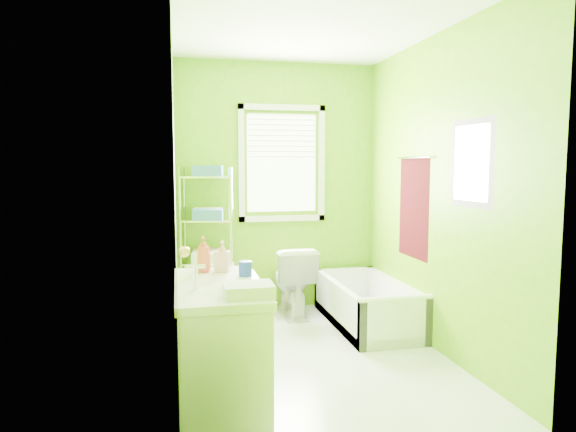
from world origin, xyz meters
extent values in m
plane|color=silver|center=(0.00, 0.00, 0.00)|extent=(2.90, 2.90, 0.00)
cube|color=#5D9A07|center=(0.00, 1.45, 1.30)|extent=(2.10, 0.04, 2.60)
cube|color=#5D9A07|center=(0.00, -1.45, 1.30)|extent=(2.10, 0.04, 2.60)
cube|color=#5D9A07|center=(-1.05, 0.00, 1.30)|extent=(0.04, 2.90, 2.60)
cube|color=#5D9A07|center=(1.05, 0.00, 1.30)|extent=(0.04, 2.90, 2.60)
cube|color=white|center=(0.00, 0.00, 2.60)|extent=(2.10, 2.90, 0.04)
cube|color=white|center=(0.05, 1.44, 1.55)|extent=(0.74, 0.01, 1.01)
cube|color=white|center=(0.05, 1.42, 0.97)|extent=(0.92, 0.05, 0.06)
cube|color=white|center=(0.05, 1.42, 2.13)|extent=(0.92, 0.05, 0.06)
cube|color=white|center=(-0.38, 1.42, 1.55)|extent=(0.06, 0.05, 1.22)
cube|color=white|center=(0.48, 1.42, 1.55)|extent=(0.06, 0.05, 1.22)
cube|color=white|center=(0.05, 1.42, 1.84)|extent=(0.72, 0.02, 0.50)
cube|color=white|center=(-1.04, -1.00, 1.00)|extent=(0.02, 0.80, 2.00)
sphere|color=gold|center=(-1.00, -0.67, 1.00)|extent=(0.07, 0.07, 0.07)
cube|color=#3D070A|center=(1.04, 0.35, 1.15)|extent=(0.02, 0.58, 0.90)
cylinder|color=silver|center=(1.02, 0.35, 1.60)|extent=(0.02, 0.62, 0.02)
cube|color=#CC5972|center=(1.04, -0.55, 1.55)|extent=(0.02, 0.54, 0.64)
cube|color=white|center=(1.03, -0.55, 1.55)|extent=(0.01, 0.44, 0.54)
cube|color=white|center=(0.72, 0.67, 0.05)|extent=(0.65, 1.40, 0.09)
cube|color=white|center=(0.43, 0.67, 0.21)|extent=(0.07, 1.40, 0.42)
cube|color=white|center=(1.02, 0.67, 0.21)|extent=(0.07, 1.40, 0.42)
cube|color=white|center=(0.72, 0.01, 0.21)|extent=(0.65, 0.07, 0.42)
cube|color=white|center=(0.72, 1.34, 0.21)|extent=(0.65, 0.07, 0.42)
cylinder|color=white|center=(0.72, 0.01, 0.42)|extent=(0.65, 0.07, 0.07)
cylinder|color=#1633CE|center=(0.72, 0.22, 0.12)|extent=(0.34, 0.34, 0.06)
cylinder|color=#FFB11A|center=(0.72, 0.22, 0.18)|extent=(0.32, 0.32, 0.05)
cube|color=#1633CE|center=(0.68, 0.34, 0.23)|extent=(0.24, 0.12, 0.22)
imported|color=white|center=(0.10, 1.14, 0.36)|extent=(0.41, 0.71, 0.72)
cube|color=silver|center=(-0.79, -0.70, 0.37)|extent=(0.51, 1.03, 0.75)
cube|color=silver|center=(-0.79, -0.70, 0.77)|extent=(0.54, 1.06, 0.05)
ellipsoid|color=white|center=(-0.77, -0.84, 0.77)|extent=(0.35, 0.46, 0.12)
cylinder|color=silver|center=(-0.94, -0.84, 0.87)|extent=(0.03, 0.03, 0.16)
cylinder|color=silver|center=(-0.94, -0.84, 0.94)|extent=(0.12, 0.02, 0.02)
imported|color=#E44E43|center=(-0.87, -0.34, 0.92)|extent=(0.10, 0.10, 0.25)
imported|color=pink|center=(-0.74, -0.34, 0.90)|extent=(0.12, 0.12, 0.21)
cylinder|color=#1B33B0|center=(-0.60, -0.52, 0.85)|extent=(0.09, 0.09, 0.10)
cube|color=silver|center=(-0.65, -1.05, 0.83)|extent=(0.28, 0.22, 0.07)
cylinder|color=silver|center=(-1.01, 1.12, 0.76)|extent=(0.02, 0.02, 1.51)
cylinder|color=silver|center=(-0.97, 1.41, 0.76)|extent=(0.02, 0.02, 1.51)
cylinder|color=silver|center=(-0.54, 1.05, 0.76)|extent=(0.02, 0.02, 1.51)
cylinder|color=silver|center=(-0.49, 1.33, 0.76)|extent=(0.02, 0.02, 1.51)
cube|color=silver|center=(-0.75, 1.23, 0.14)|extent=(0.54, 0.39, 0.02)
cube|color=silver|center=(-0.75, 1.23, 0.57)|extent=(0.54, 0.39, 0.02)
cube|color=silver|center=(-0.75, 1.23, 0.99)|extent=(0.54, 0.39, 0.02)
cube|color=silver|center=(-0.75, 1.23, 1.42)|extent=(0.54, 0.39, 0.02)
cube|color=#3164B1|center=(-0.75, 1.13, 1.48)|extent=(0.31, 0.23, 0.10)
cube|color=silver|center=(-0.72, 1.34, 1.48)|extent=(0.31, 0.23, 0.10)
cube|color=#3164B1|center=(-0.75, 1.13, 1.05)|extent=(0.31, 0.23, 0.10)
cube|color=#F0ED93|center=(-0.74, 1.34, 1.05)|extent=(0.31, 0.23, 0.10)
cube|color=silver|center=(-0.76, 1.15, 0.63)|extent=(0.31, 0.23, 0.10)
cube|color=#EBA0BD|center=(-0.74, 1.35, 0.63)|extent=(0.31, 0.23, 0.10)
cube|color=#EBA0BD|center=(-0.51, 1.19, 0.31)|extent=(0.06, 0.27, 0.47)
camera|label=1|loc=(-1.04, -3.88, 1.54)|focal=32.00mm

